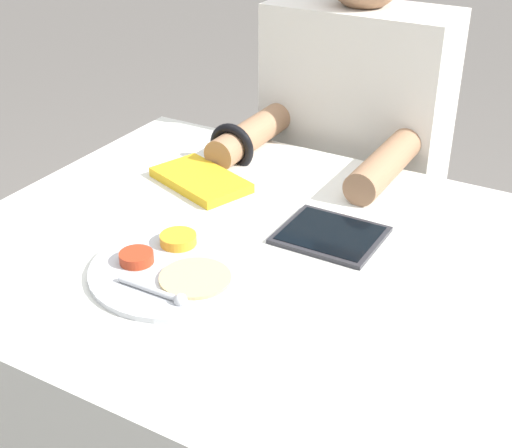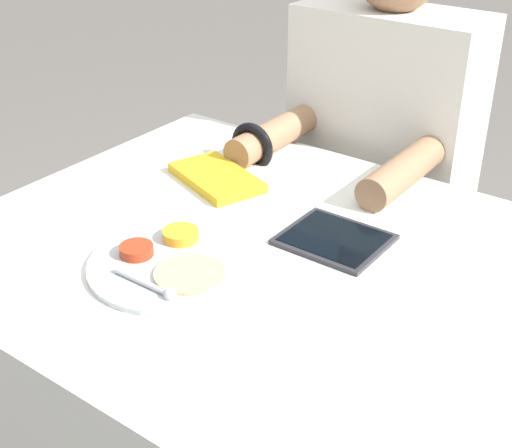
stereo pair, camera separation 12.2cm
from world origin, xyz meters
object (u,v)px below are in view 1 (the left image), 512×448
object	(u,v)px
thali_tray	(175,268)
tablet_device	(330,235)
red_notebook	(201,181)
person_diner	(349,187)

from	to	relation	value
thali_tray	tablet_device	distance (m)	0.30
red_notebook	person_diner	world-z (taller)	person_diner
thali_tray	person_diner	bearing A→B (deg)	89.04
thali_tray	tablet_device	world-z (taller)	thali_tray
tablet_device	person_diner	distance (m)	0.55
red_notebook	person_diner	size ratio (longest dim) A/B	0.20
thali_tray	red_notebook	distance (m)	0.33
person_diner	red_notebook	bearing A→B (deg)	-110.07
thali_tray	person_diner	world-z (taller)	person_diner
tablet_device	person_diner	bearing A→B (deg)	108.46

